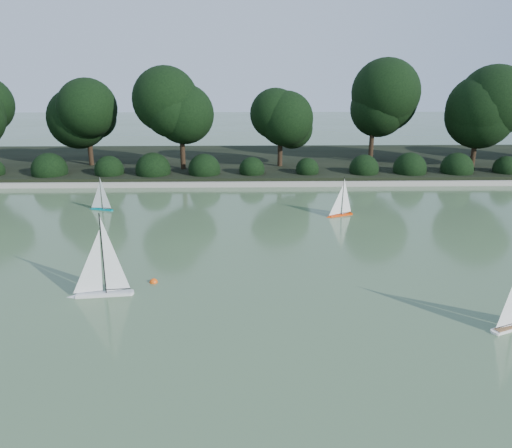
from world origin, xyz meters
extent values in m
plane|color=#375130|center=(0.00, 0.00, 0.00)|extent=(80.00, 80.00, 0.00)
cube|color=gray|center=(0.00, 9.00, 0.09)|extent=(40.00, 0.35, 0.18)
cube|color=black|center=(0.00, 13.00, 0.15)|extent=(40.00, 8.00, 0.30)
cylinder|color=black|center=(-7.00, 11.80, 0.68)|extent=(0.20, 0.20, 1.37)
sphere|color=black|center=(-7.00, 11.80, 2.38)|extent=(2.24, 2.24, 2.24)
cylinder|color=black|center=(-3.00, 10.90, 0.83)|extent=(0.20, 0.20, 1.66)
sphere|color=black|center=(-3.00, 10.90, 2.85)|extent=(2.66, 2.66, 2.66)
cylinder|color=black|center=(1.00, 11.40, 0.63)|extent=(0.20, 0.20, 1.26)
sphere|color=black|center=(1.00, 11.40, 2.21)|extent=(2.10, 2.10, 2.10)
cylinder|color=black|center=(5.00, 12.10, 0.86)|extent=(0.20, 0.20, 1.73)
sphere|color=black|center=(5.00, 12.10, 2.99)|extent=(2.80, 2.80, 2.80)
cylinder|color=black|center=(9.00, 11.00, 0.74)|extent=(0.20, 0.20, 1.48)
sphere|color=black|center=(9.00, 11.00, 2.61)|extent=(2.52, 2.52, 2.52)
sphere|color=black|center=(-8.00, 9.90, 0.45)|extent=(1.10, 1.10, 1.10)
sphere|color=black|center=(-6.00, 9.90, 0.45)|extent=(1.10, 1.10, 1.10)
sphere|color=black|center=(-4.00, 9.90, 0.45)|extent=(1.10, 1.10, 1.10)
sphere|color=black|center=(-2.00, 9.90, 0.45)|extent=(1.10, 1.10, 1.10)
sphere|color=black|center=(0.00, 9.90, 0.45)|extent=(1.10, 1.10, 1.10)
sphere|color=black|center=(2.00, 9.90, 0.45)|extent=(1.10, 1.10, 1.10)
sphere|color=black|center=(4.00, 9.90, 0.45)|extent=(1.10, 1.10, 1.10)
sphere|color=black|center=(6.00, 9.90, 0.45)|extent=(1.10, 1.10, 1.10)
sphere|color=black|center=(8.00, 9.90, 0.45)|extent=(1.10, 1.10, 1.10)
sphere|color=black|center=(10.00, 9.90, 0.45)|extent=(1.10, 1.10, 1.10)
cube|color=silver|center=(-3.29, -0.28, 0.05)|extent=(1.07, 0.33, 0.11)
cone|color=silver|center=(-3.90, -0.35, 0.05)|extent=(0.23, 0.23, 0.21)
cylinder|color=silver|center=(-2.76, -0.22, 0.05)|extent=(0.14, 0.14, 0.11)
cylinder|color=black|center=(-3.24, -0.27, 0.92)|extent=(0.02, 0.02, 1.63)
cylinder|color=black|center=(-3.01, -0.25, 0.17)|extent=(0.48, 0.07, 0.02)
cylinder|color=white|center=(3.78, -1.91, 0.04)|extent=(0.14, 0.14, 0.09)
cylinder|color=black|center=(3.96, -1.83, 0.14)|extent=(0.38, 0.17, 0.01)
cube|color=#E73703|center=(2.42, 5.08, 0.04)|extent=(0.75, 0.44, 0.08)
cone|color=#E73703|center=(2.02, 4.91, 0.04)|extent=(0.20, 0.20, 0.15)
cylinder|color=#E73703|center=(2.77, 5.23, 0.04)|extent=(0.12, 0.12, 0.08)
cylinder|color=black|center=(2.46, 5.10, 0.66)|extent=(0.02, 0.02, 1.17)
cylinder|color=black|center=(2.61, 5.16, 0.12)|extent=(0.32, 0.15, 0.01)
cube|color=#017882|center=(-4.99, 5.88, 0.03)|extent=(0.70, 0.35, 0.07)
cone|color=#017882|center=(-5.37, 6.00, 0.03)|extent=(0.18, 0.18, 0.14)
cylinder|color=#017882|center=(-4.66, 5.77, 0.03)|extent=(0.11, 0.11, 0.07)
cylinder|color=black|center=(-4.96, 5.87, 0.61)|extent=(0.02, 0.02, 1.07)
cylinder|color=black|center=(-4.81, 5.82, 0.11)|extent=(0.31, 0.11, 0.01)
sphere|color=#F04F0C|center=(-2.40, 0.32, 0.00)|extent=(0.17, 0.17, 0.17)
camera|label=1|loc=(-0.46, -9.34, 4.36)|focal=35.00mm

